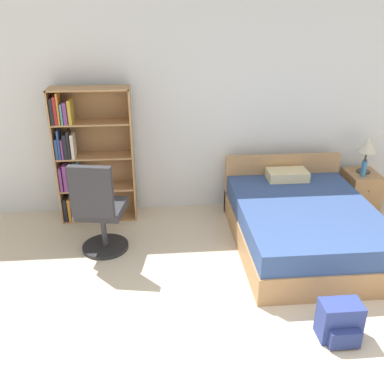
% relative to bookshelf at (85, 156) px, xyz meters
% --- Properties ---
extents(wall_back, '(9.00, 0.06, 2.60)m').
position_rel_bookshelf_xyz_m(wall_back, '(1.81, 0.26, 0.45)').
color(wall_back, silver).
rests_on(wall_back, ground_plane).
extents(bookshelf, '(0.94, 0.31, 1.68)m').
position_rel_bookshelf_xyz_m(bookshelf, '(0.00, 0.00, 0.00)').
color(bookshelf, '#AD7F51').
rests_on(bookshelf, ground_plane).
extents(bed, '(1.49, 2.00, 0.78)m').
position_rel_bookshelf_xyz_m(bed, '(2.51, -0.88, -0.57)').
color(bed, '#AD7F51').
rests_on(bed, ground_plane).
extents(office_chair, '(0.56, 0.63, 1.11)m').
position_rel_bookshelf_xyz_m(office_chair, '(0.24, -0.88, -0.33)').
color(office_chair, '#232326').
rests_on(office_chair, ground_plane).
extents(nightstand, '(0.40, 0.49, 0.52)m').
position_rel_bookshelf_xyz_m(nightstand, '(3.58, -0.06, -0.58)').
color(nightstand, '#AD7F51').
rests_on(nightstand, ground_plane).
extents(table_lamp, '(0.23, 0.23, 0.48)m').
position_rel_bookshelf_xyz_m(table_lamp, '(3.59, -0.03, 0.03)').
color(table_lamp, '#333333').
rests_on(table_lamp, nightstand).
extents(water_bottle, '(0.06, 0.06, 0.24)m').
position_rel_bookshelf_xyz_m(water_bottle, '(3.52, -0.18, -0.21)').
color(water_bottle, teal).
rests_on(water_bottle, nightstand).
extents(backpack_blue, '(0.34, 0.28, 0.34)m').
position_rel_bookshelf_xyz_m(backpack_blue, '(2.35, -2.39, -0.68)').
color(backpack_blue, navy).
rests_on(backpack_blue, ground_plane).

